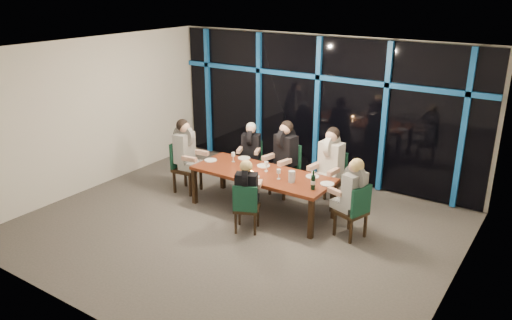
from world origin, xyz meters
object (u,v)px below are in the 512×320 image
object	(u,v)px
dining_table	(262,176)
chair_end_right	(355,209)
chair_far_mid	(287,166)
diner_far_mid	(284,148)
diner_far_right	(330,156)
diner_end_left	(186,145)
diner_end_right	(353,186)
diner_far_left	(251,145)
diner_near_mid	(247,185)
chair_near_mid	(246,206)
chair_end_left	(183,164)
water_pitcher	(292,177)
wine_bottle	(313,182)
chair_far_left	(252,160)
chair_far_right	(332,175)

from	to	relation	value
dining_table	chair_end_right	distance (m)	1.84
chair_far_mid	diner_far_mid	bearing A→B (deg)	-90.00
chair_end_right	diner_far_right	bearing A→B (deg)	-117.02
diner_end_left	diner_end_right	distance (m)	3.49
diner_far_left	diner_near_mid	distance (m)	2.07
chair_near_mid	diner_end_left	size ratio (longest dim) A/B	0.88
chair_end_right	diner_far_mid	world-z (taller)	diner_far_mid
diner_far_mid	diner_end_left	world-z (taller)	diner_far_mid
diner_end_right	diner_end_left	bearing A→B (deg)	-70.77
chair_end_left	water_pitcher	xyz separation A→B (m)	(2.49, -0.01, 0.28)
chair_end_left	diner_end_left	distance (m)	0.41
diner_end_right	wine_bottle	distance (m)	0.66
diner_far_right	diner_end_left	bearing A→B (deg)	-153.90
diner_far_mid	water_pitcher	xyz separation A→B (m)	(0.71, -0.94, -0.13)
diner_end_left	diner_far_mid	bearing A→B (deg)	-67.70
chair_far_mid	wine_bottle	bearing A→B (deg)	-31.43
chair_far_left	diner_far_left	bearing A→B (deg)	-90.00
chair_far_right	chair_far_mid	bearing A→B (deg)	-171.34
diner_far_left	diner_far_mid	bearing A→B (deg)	-28.85
chair_far_mid	diner_near_mid	size ratio (longest dim) A/B	1.21
diner_far_right	wine_bottle	world-z (taller)	diner_far_right
diner_far_right	diner_near_mid	distance (m)	1.82
diner_near_mid	water_pitcher	size ratio (longest dim) A/B	4.19
chair_end_left	water_pitcher	world-z (taller)	chair_end_left
dining_table	chair_near_mid	bearing A→B (deg)	-74.29
chair_near_mid	diner_end_left	world-z (taller)	diner_end_left
chair_far_left	chair_end_right	world-z (taller)	chair_end_right
chair_near_mid	diner_far_right	bearing A→B (deg)	-135.45
dining_table	diner_far_left	size ratio (longest dim) A/B	2.99
chair_near_mid	diner_far_left	world-z (taller)	diner_far_left
diner_end_right	wine_bottle	world-z (taller)	diner_end_right
chair_far_left	diner_far_left	distance (m)	0.36
chair_end_right	diner_end_right	bearing A→B (deg)	-90.00
chair_far_mid	diner_far_left	distance (m)	0.93
diner_far_mid	diner_near_mid	distance (m)	1.65
chair_end_left	diner_far_left	bearing A→B (deg)	-47.27
chair_end_right	diner_far_mid	size ratio (longest dim) A/B	0.94
diner_far_left	chair_far_right	bearing A→B (deg)	-20.87
diner_near_mid	diner_far_mid	bearing A→B (deg)	-105.63
chair_far_right	chair_end_right	world-z (taller)	chair_far_right
chair_end_left	diner_end_left	size ratio (longest dim) A/B	1.03
dining_table	chair_far_mid	bearing A→B (deg)	91.22
chair_far_right	chair_end_right	bearing A→B (deg)	-42.02
dining_table	chair_end_right	xyz separation A→B (m)	(1.83, -0.05, -0.15)
chair_end_left	chair_far_left	bearing A→B (deg)	-44.57
chair_far_left	water_pitcher	size ratio (longest dim) A/B	4.39
chair_far_left	chair_near_mid	world-z (taller)	chair_far_left
diner_far_left	diner_near_mid	world-z (taller)	diner_far_left
chair_far_mid	chair_end_right	size ratio (longest dim) A/B	1.09
chair_far_left	diner_end_left	bearing A→B (deg)	-146.91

